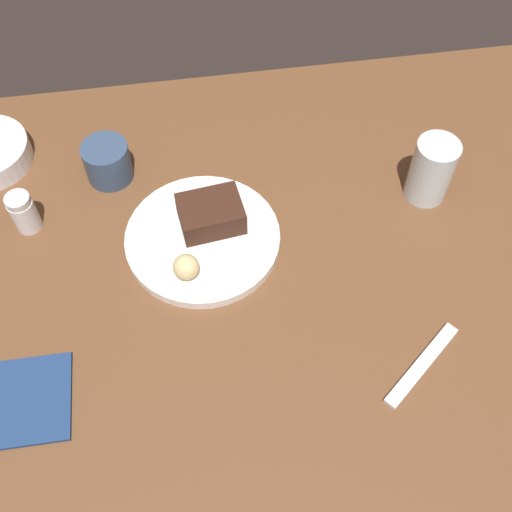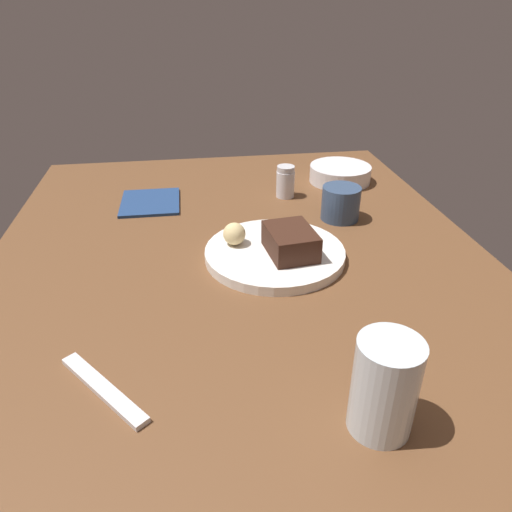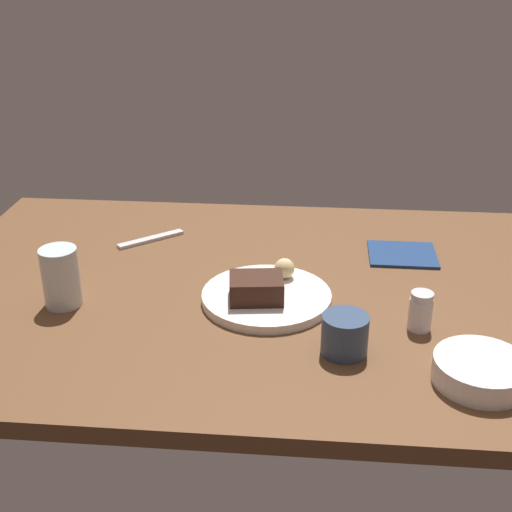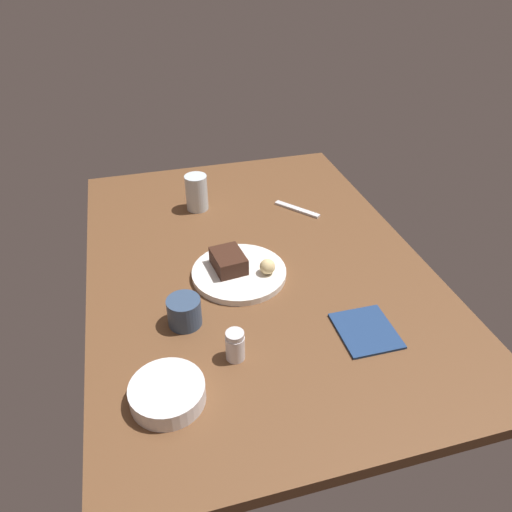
{
  "view_description": "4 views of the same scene",
  "coord_description": "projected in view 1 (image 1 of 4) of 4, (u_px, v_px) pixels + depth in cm",
  "views": [
    {
      "loc": [
        5.19,
        49.27,
        81.75
      ],
      "look_at": [
        -2.24,
        0.76,
        6.89
      ],
      "focal_mm": 44.41,
      "sensor_mm": 36.0,
      "label": 1
    },
    {
      "loc": [
        -62.67,
        7.82,
        42.41
      ],
      "look_at": [
        -0.93,
        -1.48,
        6.94
      ],
      "focal_mm": 33.29,
      "sensor_mm": 36.0,
      "label": 2
    },
    {
      "loc": [
        12.49,
        -112.29,
        62.65
      ],
      "look_at": [
        2.39,
        1.45,
        8.59
      ],
      "focal_mm": 47.85,
      "sensor_mm": 36.0,
      "label": 3
    },
    {
      "loc": [
        97.75,
        -26.62,
        76.48
      ],
      "look_at": [
        5.1,
        -1.25,
        8.28
      ],
      "focal_mm": 34.11,
      "sensor_mm": 36.0,
      "label": 4
    }
  ],
  "objects": [
    {
      "name": "dining_table",
      "position": [
        240.0,
        274.0,
        0.94
      ],
      "size": [
        120.0,
        84.0,
        3.0
      ],
      "primitive_type": "cube",
      "color": "brown",
      "rests_on": "ground"
    },
    {
      "name": "dessert_plate",
      "position": [
        203.0,
        239.0,
        0.95
      ],
      "size": [
        23.22,
        23.22,
        1.65
      ],
      "primitive_type": "cylinder",
      "color": "white",
      "rests_on": "dining_table"
    },
    {
      "name": "chocolate_cake_slice",
      "position": [
        211.0,
        214.0,
        0.94
      ],
      "size": [
        10.1,
        8.21,
        4.23
      ],
      "primitive_type": "cube",
      "rotation": [
        0.0,
        0.0,
        0.12
      ],
      "color": "#381E14",
      "rests_on": "dessert_plate"
    },
    {
      "name": "bread_roll",
      "position": [
        186.0,
        267.0,
        0.89
      ],
      "size": [
        3.79,
        3.79,
        3.79
      ],
      "primitive_type": "sphere",
      "color": "#DBC184",
      "rests_on": "dessert_plate"
    },
    {
      "name": "salt_shaker",
      "position": [
        23.0,
        212.0,
        0.94
      ],
      "size": [
        3.9,
        3.9,
        6.76
      ],
      "color": "silver",
      "rests_on": "dining_table"
    },
    {
      "name": "water_glass",
      "position": [
        431.0,
        170.0,
        0.96
      ],
      "size": [
        6.55,
        6.55,
        10.75
      ],
      "primitive_type": "cylinder",
      "color": "silver",
      "rests_on": "dining_table"
    },
    {
      "name": "coffee_cup",
      "position": [
        108.0,
        162.0,
        1.0
      ],
      "size": [
        7.36,
        7.36,
        6.5
      ],
      "primitive_type": "cylinder",
      "color": "#334766",
      "rests_on": "dining_table"
    },
    {
      "name": "dessert_spoon",
      "position": [
        422.0,
        365.0,
        0.84
      ],
      "size": [
        12.76,
        10.88,
        0.7
      ],
      "primitive_type": "cube",
      "rotation": [
        0.0,
        0.0,
        0.68
      ],
      "color": "silver",
      "rests_on": "dining_table"
    },
    {
      "name": "folded_napkin",
      "position": [
        18.0,
        402.0,
        0.81
      ],
      "size": [
        13.74,
        12.04,
        0.6
      ],
      "primitive_type": "cube",
      "rotation": [
        0.0,
        0.0,
        -0.01
      ],
      "color": "navy",
      "rests_on": "dining_table"
    }
  ]
}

